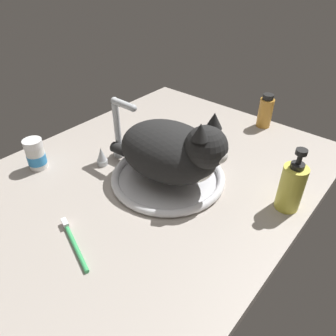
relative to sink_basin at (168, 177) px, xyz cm
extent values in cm
cube|color=#ADA399|center=(-3.61, 4.99, -2.43)|extent=(112.38, 82.80, 3.00)
torus|color=white|center=(0.00, 0.00, 0.14)|extent=(32.24, 32.24, 2.14)
cylinder|color=white|center=(0.00, 0.00, -0.63)|extent=(29.02, 29.02, 0.60)
cylinder|color=silver|center=(0.00, 19.99, 0.42)|extent=(4.00, 4.00, 2.69)
cylinder|color=silver|center=(0.00, 19.99, 9.58)|extent=(2.00, 2.00, 15.63)
sphere|color=silver|center=(0.00, 19.99, 17.39)|extent=(2.20, 2.20, 2.20)
cylinder|color=silver|center=(0.00, 16.20, 17.39)|extent=(2.00, 7.58, 2.00)
sphere|color=silver|center=(0.00, 12.41, 17.39)|extent=(2.10, 2.10, 2.10)
cylinder|color=silver|center=(-7.15, 19.99, -0.13)|extent=(3.20, 3.20, 1.60)
cone|color=silver|center=(-7.15, 19.99, 2.82)|extent=(2.88, 2.88, 4.30)
cylinder|color=silver|center=(7.15, 19.99, -0.13)|extent=(3.20, 3.20, 1.60)
cone|color=silver|center=(7.15, 19.99, 2.82)|extent=(2.88, 2.88, 4.30)
ellipsoid|color=black|center=(0.00, 0.00, 8.74)|extent=(22.78, 29.71, 15.05)
sphere|color=black|center=(1.08, -11.10, 13.85)|extent=(10.87, 10.87, 10.87)
cone|color=black|center=(4.33, -10.79, 19.69)|extent=(4.13, 4.13, 4.08)
cone|color=black|center=(-2.17, -11.42, 19.69)|extent=(4.13, 4.13, 4.08)
ellipsoid|color=silver|center=(1.47, -15.16, 12.76)|extent=(4.86, 3.69, 3.48)
ellipsoid|color=silver|center=(0.95, -9.71, 7.99)|extent=(11.80, 8.85, 8.28)
cylinder|color=black|center=(-1.47, 15.07, 2.81)|extent=(4.23, 11.03, 3.20)
cylinder|color=white|center=(-20.43, 33.49, 2.74)|extent=(5.20, 5.20, 7.33)
cylinder|color=#338CD1|center=(-20.43, 33.49, 2.15)|extent=(5.36, 5.36, 2.93)
cylinder|color=white|center=(-20.43, 33.49, 7.43)|extent=(5.46, 5.46, 2.05)
cylinder|color=gold|center=(47.03, -5.82, 4.25)|extent=(5.01, 5.01, 10.36)
cylinder|color=black|center=(47.03, -5.82, 10.34)|extent=(3.76, 3.76, 1.80)
cylinder|color=#E5DB4C|center=(10.84, -30.38, 5.18)|extent=(5.99, 5.99, 12.21)
cylinder|color=black|center=(10.84, -30.38, 11.88)|extent=(3.30, 3.30, 1.20)
cylinder|color=black|center=(10.84, -30.38, 13.80)|extent=(1.20, 1.20, 2.64)
cylinder|color=black|center=(10.84, -30.38, 15.72)|extent=(2.70, 2.70, 1.20)
cylinder|color=#3FB266|center=(-32.39, -1.01, -0.43)|extent=(5.52, 13.70, 1.00)
cube|color=white|center=(-29.68, 6.91, 0.17)|extent=(1.98, 2.85, 1.20)
camera|label=1|loc=(-54.70, -46.27, 54.71)|focal=33.98mm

